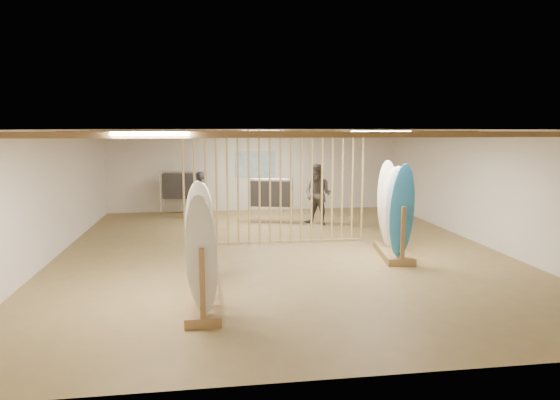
{
  "coord_description": "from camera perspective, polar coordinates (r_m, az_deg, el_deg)",
  "views": [
    {
      "loc": [
        -1.62,
        -11.17,
        2.82
      ],
      "look_at": [
        0.0,
        0.0,
        1.2
      ],
      "focal_mm": 32.0,
      "sensor_mm": 36.0,
      "label": 1
    }
  ],
  "objects": [
    {
      "name": "floor",
      "position": [
        11.64,
        0.0,
        -5.86
      ],
      "size": [
        12.0,
        12.0,
        0.0
      ],
      "primitive_type": "plane",
      "color": "olive",
      "rests_on": "ground"
    },
    {
      "name": "ceiling",
      "position": [
        11.29,
        0.0,
        8.06
      ],
      "size": [
        12.0,
        12.0,
        0.0
      ],
      "primitive_type": "plane",
      "rotation": [
        3.14,
        0.0,
        0.0
      ],
      "color": "gray",
      "rests_on": "ground"
    },
    {
      "name": "wall_back",
      "position": [
        17.31,
        -2.86,
        3.45
      ],
      "size": [
        12.0,
        0.0,
        12.0
      ],
      "primitive_type": "plane",
      "rotation": [
        1.57,
        0.0,
        0.0
      ],
      "color": "silver",
      "rests_on": "ground"
    },
    {
      "name": "wall_front",
      "position": [
        5.6,
        8.92,
        -6.61
      ],
      "size": [
        12.0,
        0.0,
        12.0
      ],
      "primitive_type": "plane",
      "rotation": [
        -1.57,
        0.0,
        0.0
      ],
      "color": "silver",
      "rests_on": "ground"
    },
    {
      "name": "wall_left",
      "position": [
        11.76,
        -24.89,
        0.47
      ],
      "size": [
        0.0,
        12.0,
        12.0
      ],
      "primitive_type": "plane",
      "rotation": [
        1.57,
        0.0,
        1.57
      ],
      "color": "silver",
      "rests_on": "ground"
    },
    {
      "name": "wall_right",
      "position": [
        13.07,
        22.26,
        1.32
      ],
      "size": [
        0.0,
        12.0,
        12.0
      ],
      "primitive_type": "plane",
      "rotation": [
        1.57,
        0.0,
        -1.57
      ],
      "color": "silver",
      "rests_on": "ground"
    },
    {
      "name": "ceiling_slats",
      "position": [
        11.29,
        0.0,
        7.66
      ],
      "size": [
        9.5,
        6.12,
        0.1
      ],
      "primitive_type": "cube",
      "color": "#9B7546",
      "rests_on": "ground"
    },
    {
      "name": "light_panels",
      "position": [
        11.29,
        0.0,
        7.76
      ],
      "size": [
        1.2,
        0.35,
        0.06
      ],
      "primitive_type": "cube",
      "color": "white",
      "rests_on": "ground"
    },
    {
      "name": "bamboo_partition",
      "position": [
        12.16,
        -0.54,
        1.46
      ],
      "size": [
        4.45,
        0.05,
        2.78
      ],
      "color": "tan",
      "rests_on": "ground"
    },
    {
      "name": "poster",
      "position": [
        17.27,
        -2.86,
        4.1
      ],
      "size": [
        1.4,
        0.03,
        0.9
      ],
      "primitive_type": "cube",
      "color": "teal",
      "rests_on": "ground"
    },
    {
      "name": "rack_left",
      "position": [
        8.31,
        -8.95,
        -7.0
      ],
      "size": [
        0.57,
        2.4,
        1.93
      ],
      "rotation": [
        0.0,
        0.0,
        0.02
      ],
      "color": "#9B7546",
      "rests_on": "floor"
    },
    {
      "name": "rack_right",
      "position": [
        11.33,
        12.9,
        -2.83
      ],
      "size": [
        0.84,
        1.85,
        2.08
      ],
      "rotation": [
        0.0,
        0.0,
        -0.15
      ],
      "color": "#9B7546",
      "rests_on": "floor"
    },
    {
      "name": "clothing_rack_a",
      "position": [
        16.7,
        -11.1,
        1.58
      ],
      "size": [
        1.35,
        0.5,
        1.46
      ],
      "rotation": [
        0.0,
        0.0,
        -0.13
      ],
      "color": "silver",
      "rests_on": "floor"
    },
    {
      "name": "clothing_rack_b",
      "position": [
        14.98,
        -1.07,
        0.76
      ],
      "size": [
        1.23,
        0.64,
        1.37
      ],
      "rotation": [
        0.0,
        0.0,
        -0.29
      ],
      "color": "silver",
      "rests_on": "floor"
    },
    {
      "name": "shopper_a",
      "position": [
        15.78,
        -9.03,
        0.91
      ],
      "size": [
        0.68,
        0.51,
        1.71
      ],
      "primitive_type": "imported",
      "rotation": [
        0.0,
        0.0,
        2.99
      ],
      "color": "#2C2932",
      "rests_on": "floor"
    },
    {
      "name": "shopper_b",
      "position": [
        14.67,
        4.36,
        1.08
      ],
      "size": [
        1.24,
        1.22,
        2.03
      ],
      "primitive_type": "imported",
      "rotation": [
        0.0,
        0.0,
        -0.71
      ],
      "color": "#3F3831",
      "rests_on": "floor"
    }
  ]
}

